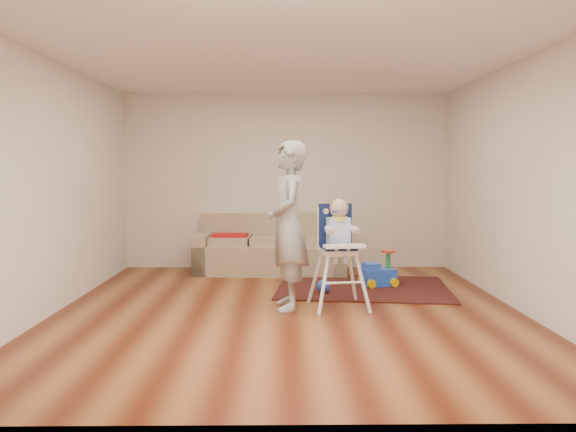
{
  "coord_description": "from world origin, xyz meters",
  "views": [
    {
      "loc": [
        -0.07,
        -6.0,
        1.52
      ],
      "look_at": [
        0.0,
        0.4,
        1.0
      ],
      "focal_mm": 35.0,
      "sensor_mm": 36.0,
      "label": 1
    }
  ],
  "objects_px": {
    "side_table": "(240,253)",
    "ride_on_toy": "(378,268)",
    "toy_ball": "(323,286)",
    "sofa": "(271,244)",
    "high_chair": "(339,255)",
    "adult": "(288,225)"
  },
  "relations": [
    {
      "from": "side_table",
      "to": "ride_on_toy",
      "type": "relative_size",
      "value": 1.14
    },
    {
      "from": "sofa",
      "to": "toy_ball",
      "type": "bearing_deg",
      "value": -62.18
    },
    {
      "from": "side_table",
      "to": "toy_ball",
      "type": "distance_m",
      "value": 2.0
    },
    {
      "from": "side_table",
      "to": "adult",
      "type": "height_order",
      "value": "adult"
    },
    {
      "from": "ride_on_toy",
      "to": "high_chair",
      "type": "xyz_separation_m",
      "value": [
        -0.64,
        -1.13,
        0.34
      ]
    },
    {
      "from": "side_table",
      "to": "adult",
      "type": "distance_m",
      "value": 2.53
    },
    {
      "from": "side_table",
      "to": "toy_ball",
      "type": "height_order",
      "value": "side_table"
    },
    {
      "from": "sofa",
      "to": "high_chair",
      "type": "height_order",
      "value": "high_chair"
    },
    {
      "from": "sofa",
      "to": "ride_on_toy",
      "type": "relative_size",
      "value": 4.9
    },
    {
      "from": "toy_ball",
      "to": "side_table",
      "type": "bearing_deg",
      "value": 125.05
    },
    {
      "from": "side_table",
      "to": "high_chair",
      "type": "xyz_separation_m",
      "value": [
        1.26,
        -2.33,
        0.32
      ]
    },
    {
      "from": "side_table",
      "to": "ride_on_toy",
      "type": "xyz_separation_m",
      "value": [
        1.9,
        -1.2,
        -0.02
      ]
    },
    {
      "from": "ride_on_toy",
      "to": "toy_ball",
      "type": "height_order",
      "value": "ride_on_toy"
    },
    {
      "from": "side_table",
      "to": "high_chair",
      "type": "relative_size",
      "value": 0.43
    },
    {
      "from": "sofa",
      "to": "ride_on_toy",
      "type": "height_order",
      "value": "sofa"
    },
    {
      "from": "adult",
      "to": "ride_on_toy",
      "type": "bearing_deg",
      "value": 128.46
    },
    {
      "from": "toy_ball",
      "to": "adult",
      "type": "bearing_deg",
      "value": -122.22
    },
    {
      "from": "side_table",
      "to": "adult",
      "type": "relative_size",
      "value": 0.29
    },
    {
      "from": "ride_on_toy",
      "to": "adult",
      "type": "xyz_separation_m",
      "value": [
        -1.2,
        -1.14,
        0.67
      ]
    },
    {
      "from": "sofa",
      "to": "adult",
      "type": "bearing_deg",
      "value": -80.52
    },
    {
      "from": "sofa",
      "to": "side_table",
      "type": "distance_m",
      "value": 0.52
    },
    {
      "from": "sofa",
      "to": "high_chair",
      "type": "xyz_separation_m",
      "value": [
        0.78,
        -2.18,
        0.16
      ]
    }
  ]
}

